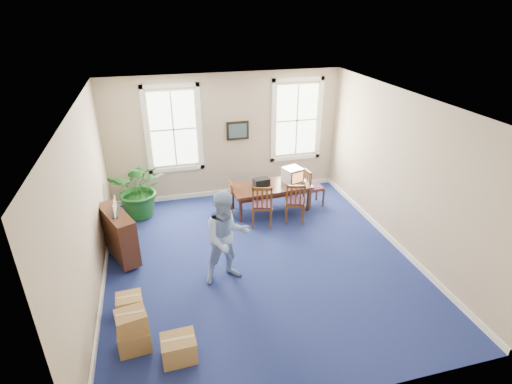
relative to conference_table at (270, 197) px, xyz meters
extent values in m
plane|color=navy|center=(-0.85, -2.05, -0.33)|extent=(6.50, 6.50, 0.00)
plane|color=white|center=(-0.85, -2.05, 2.87)|extent=(6.50, 6.50, 0.00)
plane|color=tan|center=(-0.85, 1.20, 1.27)|extent=(6.50, 0.00, 6.50)
plane|color=tan|center=(-0.85, -5.30, 1.27)|extent=(6.50, 0.00, 6.50)
plane|color=tan|center=(-3.85, -2.05, 1.27)|extent=(0.00, 6.50, 6.50)
plane|color=tan|center=(2.15, -2.05, 1.27)|extent=(0.00, 6.50, 6.50)
cube|color=white|center=(-0.85, 1.17, -0.27)|extent=(6.00, 0.04, 0.12)
cube|color=white|center=(-3.82, -2.05, -0.27)|extent=(0.04, 6.50, 0.12)
cube|color=white|center=(2.12, -2.05, -0.27)|extent=(0.04, 6.50, 0.12)
cube|color=white|center=(0.84, 0.00, 0.35)|extent=(0.20, 0.22, 0.05)
cube|color=black|center=(-0.22, 0.04, 0.43)|extent=(0.40, 0.29, 0.19)
imported|color=#829FCF|center=(-1.55, -2.44, 0.57)|extent=(0.96, 0.79, 1.80)
cube|color=#432315|center=(-3.52, -1.21, 0.15)|extent=(0.80, 1.28, 0.97)
imported|color=#164E18|center=(-3.09, 0.49, 0.39)|extent=(1.50, 1.37, 1.44)
camera|label=1|loc=(-2.60, -8.47, 4.42)|focal=28.00mm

